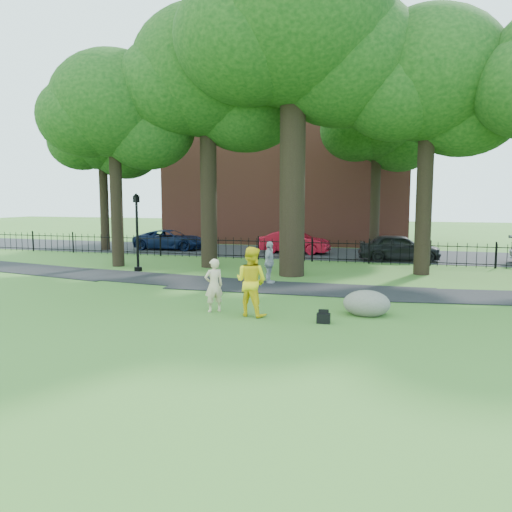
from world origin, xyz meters
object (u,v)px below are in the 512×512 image
(man, at_px, (251,281))
(red_sedan, at_px, (295,242))
(woman, at_px, (214,285))
(lamppost, at_px, (137,233))
(big_tree, at_px, (297,36))
(boulder, at_px, (367,302))

(man, height_order, red_sedan, man)
(woman, bearing_deg, man, 130.88)
(woman, relative_size, lamppost, 0.45)
(big_tree, height_order, boulder, big_tree)
(man, distance_m, red_sedan, 16.32)
(red_sedan, bearing_deg, lamppost, 152.68)
(big_tree, height_order, man, big_tree)
(big_tree, xyz_separation_m, woman, (-0.86, -7.60, -9.34))
(lamppost, bearing_deg, man, -21.30)
(man, xyz_separation_m, boulder, (3.22, 1.03, -0.61))
(boulder, xyz_separation_m, lamppost, (-10.89, 5.88, 1.38))
(boulder, bearing_deg, lamppost, 151.62)
(big_tree, height_order, red_sedan, big_tree)
(man, height_order, boulder, man)
(big_tree, bearing_deg, woman, -96.43)
(woman, xyz_separation_m, boulder, (4.45, 0.87, -0.41))
(big_tree, relative_size, red_sedan, 3.38)
(woman, xyz_separation_m, man, (1.22, -0.17, 0.20))
(boulder, relative_size, lamppost, 0.38)
(red_sedan, bearing_deg, man, -168.99)
(lamppost, xyz_separation_m, red_sedan, (5.46, 9.25, -1.08))
(woman, relative_size, boulder, 1.18)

